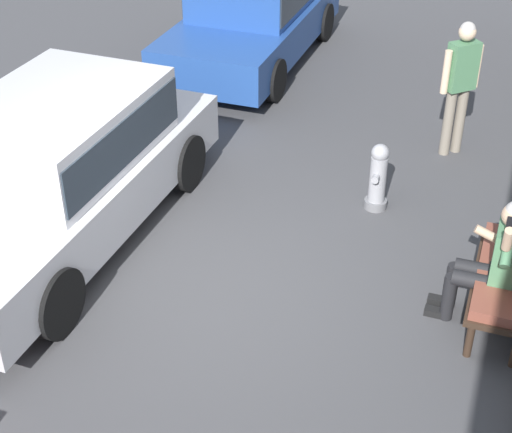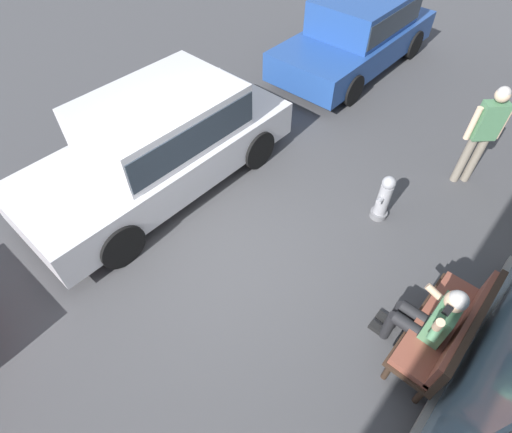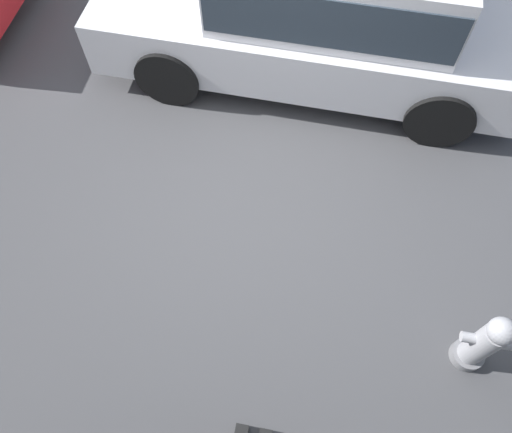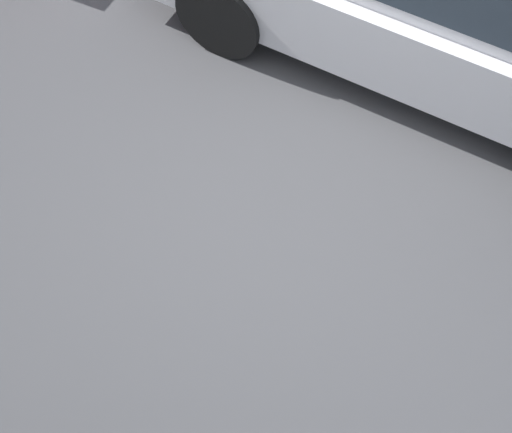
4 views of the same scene
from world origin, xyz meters
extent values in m
plane|color=#424244|center=(0.00, 0.00, 0.00)|extent=(60.00, 60.00, 0.00)
cylinder|color=#332319|center=(0.10, 2.61, 0.19)|extent=(0.07, 0.07, 0.37)
cylinder|color=#332319|center=(-1.26, 2.61, 0.19)|extent=(0.07, 0.07, 0.37)
cube|color=#332319|center=(-0.58, 2.81, 0.40)|extent=(1.52, 0.55, 0.06)
cube|color=brown|center=(-0.58, 2.81, 0.48)|extent=(1.46, 0.49, 0.10)
cylinder|color=black|center=(-0.35, 2.57, 0.48)|extent=(0.15, 0.42, 0.15)
cylinder|color=black|center=(-0.35, 2.36, 0.24)|extent=(0.12, 0.12, 0.48)
cube|color=black|center=(-0.35, 2.28, 0.04)|extent=(0.10, 0.24, 0.07)
cylinder|color=black|center=(-0.53, 2.57, 0.48)|extent=(0.15, 0.42, 0.15)
cylinder|color=black|center=(-0.53, 2.36, 0.24)|extent=(0.12, 0.12, 0.48)
cube|color=black|center=(-0.53, 2.28, 0.04)|extent=(0.10, 0.24, 0.07)
cube|color=black|center=(-0.44, 2.78, 0.48)|extent=(0.34, 0.24, 0.14)
cube|color=#4C7F56|center=(-0.44, 2.78, 0.76)|extent=(0.38, 0.22, 0.56)
cylinder|color=#4C7F56|center=(-0.68, 2.76, 0.87)|extent=(0.20, 0.10, 0.28)
cylinder|color=tan|center=(-0.73, 2.60, 0.75)|extent=(0.08, 0.27, 0.17)
cylinder|color=#4C7F56|center=(-0.20, 2.78, 0.94)|extent=(0.25, 0.10, 0.22)
cylinder|color=tan|center=(-0.13, 2.76, 1.13)|extent=(0.16, 0.08, 0.25)
cube|color=black|center=(-0.30, 2.76, 1.17)|extent=(0.02, 0.07, 0.15)
cube|color=#23478E|center=(-5.72, -1.55, 0.53)|extent=(4.25, 1.73, 0.59)
cylinder|color=black|center=(-4.40, -0.73, 0.31)|extent=(0.63, 0.18, 0.63)
cylinder|color=black|center=(-4.40, -2.37, 0.31)|extent=(0.63, 0.18, 0.63)
cylinder|color=black|center=(-7.04, -0.72, 0.31)|extent=(0.63, 0.18, 0.63)
cylinder|color=black|center=(-7.04, -2.37, 0.31)|extent=(0.63, 0.18, 0.63)
cube|color=silver|center=(-0.34, -1.78, 0.55)|extent=(4.47, 1.87, 0.59)
cube|color=silver|center=(-0.52, -1.77, 1.19)|extent=(2.34, 1.62, 0.69)
cube|color=#28333D|center=(-0.52, -1.77, 1.19)|extent=(2.29, 1.65, 0.48)
cylinder|color=black|center=(1.05, -0.95, 0.34)|extent=(0.68, 0.19, 0.68)
cylinder|color=black|center=(-1.70, -0.90, 0.34)|extent=(0.68, 0.19, 0.68)
cylinder|color=black|center=(-1.74, -2.61, 0.34)|extent=(0.68, 0.19, 0.68)
cylinder|color=gray|center=(-3.61, 1.85, 0.44)|extent=(0.13, 0.13, 0.88)
cylinder|color=gray|center=(-3.74, 1.98, 0.44)|extent=(0.13, 0.13, 0.88)
cube|color=#4C7F56|center=(-3.67, 1.91, 1.18)|extent=(0.39, 0.40, 0.60)
cylinder|color=beige|center=(-3.51, 1.75, 1.14)|extent=(0.09, 0.09, 0.54)
cylinder|color=beige|center=(-3.83, 2.08, 1.14)|extent=(0.09, 0.09, 0.54)
sphere|color=beige|center=(-3.67, 1.91, 1.60)|extent=(0.21, 0.21, 0.21)
sphere|color=#B7B2AD|center=(-3.67, 1.91, 1.64)|extent=(0.19, 0.19, 0.19)
cylinder|color=slate|center=(-2.03, 1.31, 0.05)|extent=(0.26, 0.26, 0.10)
cylinder|color=#99999E|center=(-2.03, 1.31, 0.38)|extent=(0.19, 0.19, 0.55)
sphere|color=#99999E|center=(-2.03, 1.31, 0.71)|extent=(0.20, 0.20, 0.20)
cylinder|color=#99999E|center=(-2.17, 1.31, 0.46)|extent=(0.10, 0.08, 0.08)
cylinder|color=#99999E|center=(-1.89, 1.31, 0.46)|extent=(0.10, 0.08, 0.08)
camera|label=1|loc=(5.58, 2.60, 4.84)|focal=55.00mm
camera|label=2|loc=(2.30, 2.60, 4.64)|focal=28.00mm
camera|label=3|loc=(-0.54, 2.60, 4.11)|focal=35.00mm
camera|label=4|loc=(-1.13, 2.60, 4.44)|focal=55.00mm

